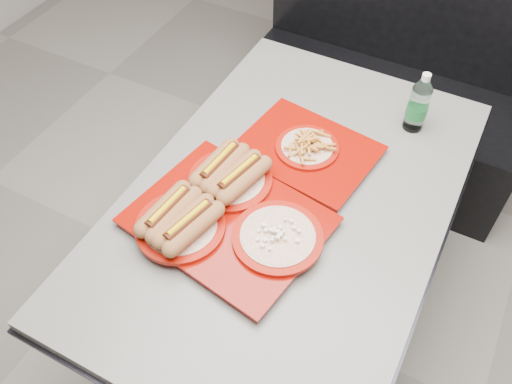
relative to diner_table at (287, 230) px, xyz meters
The scene contains 6 objects.
ground 0.58m from the diner_table, ahead, with size 6.00×6.00×0.00m, color gray.
diner_table is the anchor object (origin of this frame).
booth_bench 1.11m from the diner_table, 90.00° to the left, with size 1.30×0.57×1.35m.
tray_near 0.30m from the diner_table, 127.90° to the right, with size 0.58×0.49×0.11m.
tray_far 0.27m from the diner_table, 98.62° to the left, with size 0.45×0.38×0.08m.
water_bottle 0.58m from the diner_table, 63.54° to the left, with size 0.07×0.07×0.22m.
Camera 1 is at (0.39, -0.97, 1.99)m, focal length 38.00 mm.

